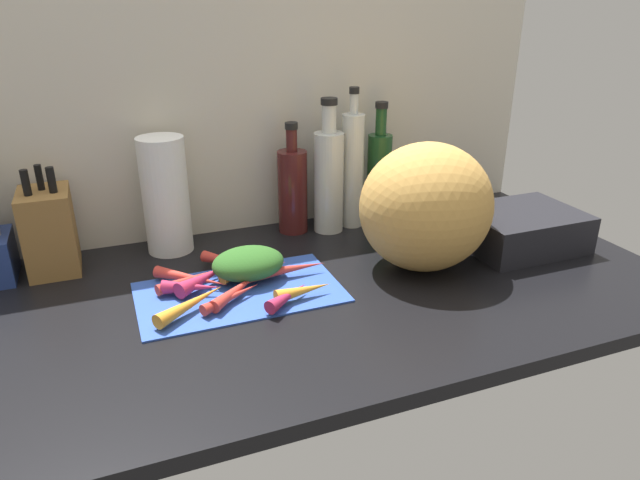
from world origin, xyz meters
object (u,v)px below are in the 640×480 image
(winter_squash, at_px, (426,207))
(carrot_10, at_px, (195,278))
(carrot_11, at_px, (240,272))
(carrot_8, at_px, (191,303))
(bottle_0, at_px, (293,189))
(knife_block, at_px, (49,231))
(carrot_6, at_px, (232,297))
(carrot_5, at_px, (191,278))
(carrot_3, at_px, (253,269))
(bottle_3, at_px, (379,174))
(cutting_board, at_px, (239,291))
(carrot_1, at_px, (286,296))
(carrot_2, at_px, (286,270))
(bottle_2, at_px, (352,169))
(bottle_1, at_px, (329,178))
(carrot_0, at_px, (304,290))
(carrot_7, at_px, (239,289))
(carrot_4, at_px, (203,278))
(dish_rack, at_px, (520,229))
(carrot_9, at_px, (233,263))
(paper_towel_roll, at_px, (166,196))

(winter_squash, bearing_deg, carrot_10, 170.03)
(carrot_11, bearing_deg, carrot_8, -139.33)
(winter_squash, distance_m, bottle_0, 0.37)
(knife_block, bearing_deg, carrot_11, -28.67)
(carrot_10, bearing_deg, carrot_6, -63.91)
(winter_squash, bearing_deg, carrot_5, 170.16)
(carrot_3, distance_m, carrot_8, 0.19)
(carrot_6, relative_size, bottle_0, 0.51)
(winter_squash, xyz_separation_m, bottle_3, (0.04, 0.31, -0.01))
(carrot_3, distance_m, carrot_6, 0.13)
(cutting_board, xyz_separation_m, carrot_6, (-0.03, -0.05, 0.02))
(carrot_1, relative_size, carrot_2, 0.66)
(carrot_3, relative_size, carrot_11, 1.52)
(cutting_board, xyz_separation_m, carrot_10, (-0.08, 0.06, 0.02))
(bottle_2, bearing_deg, knife_block, -179.49)
(bottle_1, bearing_deg, bottle_3, 9.75)
(carrot_8, relative_size, carrot_10, 0.98)
(carrot_10, bearing_deg, carrot_1, -44.28)
(carrot_0, distance_m, carrot_6, 0.14)
(carrot_3, bearing_deg, carrot_11, -171.83)
(carrot_6, distance_m, bottle_2, 0.53)
(carrot_0, height_order, carrot_7, carrot_0)
(carrot_4, height_order, knife_block, knife_block)
(carrot_1, xyz_separation_m, bottle_2, (0.30, 0.35, 0.13))
(knife_block, height_order, dish_rack, knife_block)
(winter_squash, height_order, knife_block, winter_squash)
(dish_rack, bearing_deg, carrot_9, 170.15)
(carrot_5, height_order, carrot_8, carrot_8)
(knife_block, relative_size, bottle_2, 0.66)
(carrot_3, relative_size, carrot_5, 0.88)
(carrot_7, bearing_deg, knife_block, 140.98)
(carrot_4, bearing_deg, paper_towel_roll, 98.39)
(carrot_0, xyz_separation_m, bottle_3, (0.35, 0.36, 0.11))
(winter_squash, relative_size, bottle_2, 0.82)
(carrot_1, height_order, carrot_9, carrot_1)
(carrot_4, relative_size, bottle_2, 0.37)
(bottle_3, bearing_deg, carrot_8, -149.58)
(winter_squash, bearing_deg, carrot_11, 168.41)
(carrot_4, distance_m, carrot_5, 0.03)
(carrot_9, bearing_deg, carrot_10, -155.12)
(bottle_0, bearing_deg, paper_towel_roll, -178.24)
(carrot_6, distance_m, carrot_10, 0.12)
(winter_squash, height_order, bottle_2, bottle_2)
(winter_squash, bearing_deg, paper_towel_roll, 149.83)
(carrot_4, relative_size, carrot_5, 0.78)
(cutting_board, distance_m, carrot_0, 0.14)
(carrot_7, xyz_separation_m, dish_rack, (0.70, 0.01, 0.02))
(paper_towel_roll, distance_m, bottle_0, 0.32)
(carrot_2, relative_size, bottle_2, 0.49)
(carrot_8, xyz_separation_m, bottle_0, (0.32, 0.33, 0.09))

